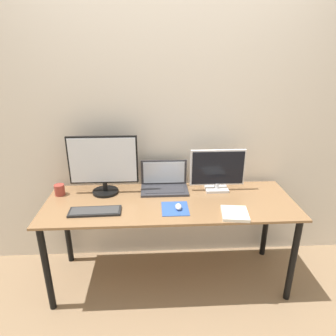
{
  "coord_description": "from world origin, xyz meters",
  "views": [
    {
      "loc": [
        -0.12,
        -1.66,
        1.76
      ],
      "look_at": [
        -0.01,
        0.42,
        0.94
      ],
      "focal_mm": 32.0,
      "sensor_mm": 36.0,
      "label": 1
    }
  ],
  "objects": [
    {
      "name": "ground_plane",
      "position": [
        0.0,
        0.0,
        0.0
      ],
      "size": [
        12.0,
        12.0,
        0.0
      ],
      "primitive_type": "plane",
      "color": "#8C7051"
    },
    {
      "name": "laptop",
      "position": [
        -0.03,
        0.54,
        0.77
      ],
      "size": [
        0.37,
        0.22,
        0.22
      ],
      "color": "#333338",
      "rests_on": "desk"
    },
    {
      "name": "mug",
      "position": [
        -0.85,
        0.48,
        0.76
      ],
      "size": [
        0.08,
        0.08,
        0.09
      ],
      "color": "#99382D",
      "rests_on": "desk"
    },
    {
      "name": "mouse",
      "position": [
        0.05,
        0.19,
        0.74
      ],
      "size": [
        0.05,
        0.07,
        0.04
      ],
      "color": "silver",
      "rests_on": "mousepad"
    },
    {
      "name": "book",
      "position": [
        0.43,
        0.1,
        0.73
      ],
      "size": [
        0.2,
        0.22,
        0.02
      ],
      "color": "silver",
      "rests_on": "desk"
    },
    {
      "name": "monitor_left",
      "position": [
        -0.5,
        0.5,
        0.95
      ],
      "size": [
        0.53,
        0.2,
        0.46
      ],
      "color": "black",
      "rests_on": "desk"
    },
    {
      "name": "wall_back",
      "position": [
        0.0,
        0.71,
        1.25
      ],
      "size": [
        7.0,
        0.05,
        2.5
      ],
      "color": "silver",
      "rests_on": "ground_plane"
    },
    {
      "name": "mousepad",
      "position": [
        0.03,
        0.2,
        0.72
      ],
      "size": [
        0.19,
        0.21,
        0.0
      ],
      "color": "#2D519E",
      "rests_on": "desk"
    },
    {
      "name": "keyboard",
      "position": [
        -0.53,
        0.18,
        0.72
      ],
      "size": [
        0.36,
        0.14,
        0.02
      ],
      "color": "black",
      "rests_on": "desk"
    },
    {
      "name": "desk",
      "position": [
        0.0,
        0.32,
        0.62
      ],
      "size": [
        1.86,
        0.64,
        0.71
      ],
      "color": "olive",
      "rests_on": "ground_plane"
    },
    {
      "name": "monitor_right",
      "position": [
        0.38,
        0.5,
        0.89
      ],
      "size": [
        0.43,
        0.13,
        0.34
      ],
      "color": "silver",
      "rests_on": "desk"
    }
  ]
}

